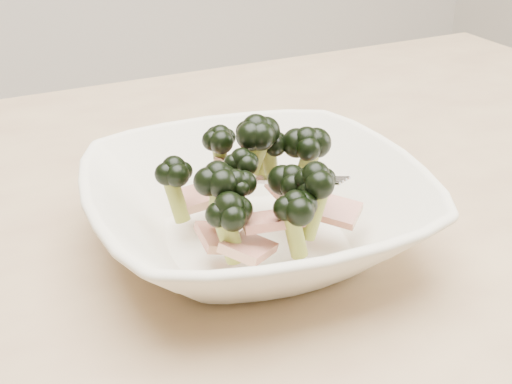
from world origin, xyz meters
TOP-DOWN VIEW (x-y plane):
  - dining_table at (0.00, 0.00)m, footprint 1.20×0.80m
  - broccoli_dish at (-0.03, -0.07)m, footprint 0.30×0.30m

SIDE VIEW (x-z plane):
  - dining_table at x=0.00m, z-range 0.28..1.03m
  - broccoli_dish at x=-0.03m, z-range 0.73..0.84m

